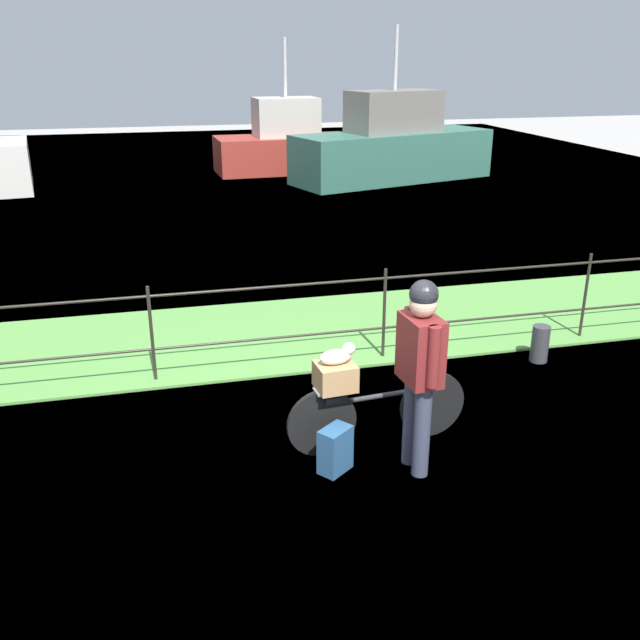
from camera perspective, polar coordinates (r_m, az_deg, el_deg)
ground_plane at (r=5.98m, az=-0.01°, el=-12.71°), size 60.00×60.00×0.00m
grass_strip at (r=8.74m, az=-4.98°, el=-1.24°), size 27.00×2.40×0.03m
harbor_water at (r=17.79m, az=-9.90°, el=10.04°), size 30.00×30.00×0.00m
iron_fence at (r=7.60m, az=-3.93°, el=0.31°), size 18.04×0.04×1.08m
bicycle_main at (r=6.27m, az=4.62°, el=-7.48°), size 1.69×0.22×0.63m
wooden_crate at (r=5.96m, az=1.26°, el=-4.62°), size 0.35×0.32×0.23m
terrier_dog at (r=5.88m, az=1.50°, el=-2.89°), size 0.32×0.16×0.18m
cyclist_person at (r=5.68m, az=8.18°, el=-3.30°), size 0.29×0.54×1.68m
backpack_on_paving at (r=5.96m, az=1.25°, el=-10.54°), size 0.33×0.31×0.40m
mooring_bollard at (r=8.34m, az=17.53°, el=-1.86°), size 0.20×0.20×0.43m
moored_boat_near at (r=20.98m, az=-2.77°, el=14.09°), size 4.14×1.89×3.69m
moored_boat_far at (r=19.59m, az=5.96°, el=13.86°), size 5.86×3.30×3.96m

